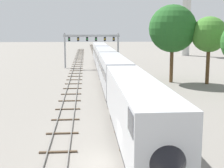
# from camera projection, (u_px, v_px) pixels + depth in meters

# --- Properties ---
(ground_plane) EXTENTS (400.00, 400.00, 0.00)m
(ground_plane) POSITION_uv_depth(u_px,v_px,m) (112.00, 163.00, 20.27)
(ground_plane) COLOR gray
(track_main) EXTENTS (2.60, 200.00, 0.16)m
(track_main) POSITION_uv_depth(u_px,v_px,m) (100.00, 63.00, 79.37)
(track_main) COLOR slate
(track_main) RESTS_ON ground
(track_near) EXTENTS (2.60, 160.00, 0.16)m
(track_near) POSITION_uv_depth(u_px,v_px,m) (75.00, 75.00, 59.28)
(track_near) COLOR slate
(track_near) RESTS_ON ground
(passenger_train) EXTENTS (3.04, 77.27, 4.80)m
(passenger_train) POSITION_uv_depth(u_px,v_px,m) (108.00, 65.00, 51.56)
(passenger_train) COLOR silver
(passenger_train) RESTS_ON ground
(signal_gantry) EXTENTS (12.10, 0.49, 7.55)m
(signal_gantry) POSITION_uv_depth(u_px,v_px,m) (92.00, 42.00, 69.28)
(signal_gantry) COLOR #999BA0
(signal_gantry) RESTS_ON ground
(trackside_tree_mid) EXTENTS (5.37, 5.37, 10.26)m
(trackside_tree_mid) POSITION_uv_depth(u_px,v_px,m) (209.00, 35.00, 48.42)
(trackside_tree_mid) COLOR brown
(trackside_tree_mid) RESTS_ON ground
(trackside_tree_right) EXTENTS (7.38, 7.38, 12.12)m
(trackside_tree_right) POSITION_uv_depth(u_px,v_px,m) (173.00, 29.00, 49.85)
(trackside_tree_right) COLOR brown
(trackside_tree_right) RESTS_ON ground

